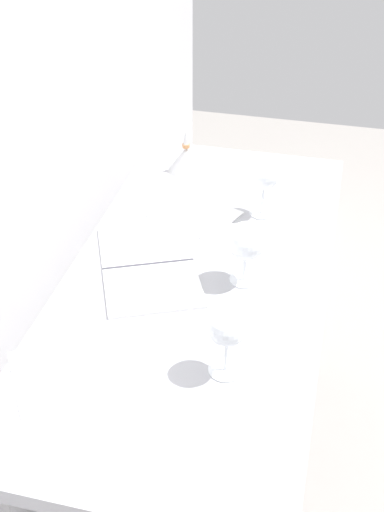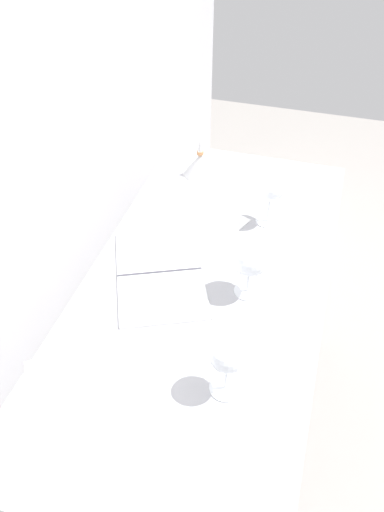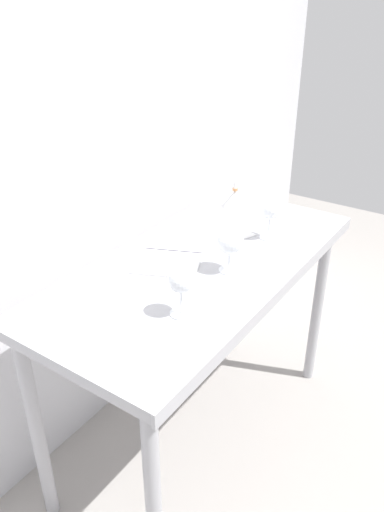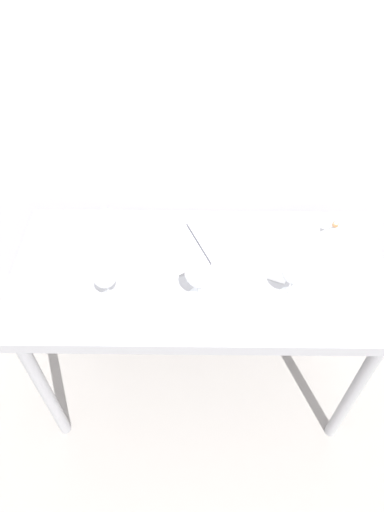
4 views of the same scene
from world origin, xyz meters
name	(u,v)px [view 2 (image 2 of 4)]	position (x,y,z in m)	size (l,w,h in m)	color
ground_plane	(200,447)	(0.00, 0.00, 0.00)	(6.00, 6.00, 0.00)	#99948F
back_wall	(13,125)	(0.00, 0.49, 1.30)	(3.80, 0.04, 2.60)	silver
steel_counter	(205,308)	(0.00, -0.01, 0.79)	(1.40, 0.65, 0.90)	#A5A5AA
wine_glass_near_center	(250,260)	(-0.01, -0.12, 1.02)	(0.10, 0.10, 0.17)	white
wine_glass_near_right	(271,189)	(0.32, -0.12, 1.02)	(0.09, 0.09, 0.17)	white
wine_glass_near_left	(228,357)	(-0.32, -0.14, 1.02)	(0.08, 0.08, 0.16)	white
open_notebook	(160,273)	(-0.01, 0.13, 0.90)	(0.44, 0.37, 0.01)	white
tasting_sheet_upper	(200,218)	(0.27, 0.09, 0.90)	(0.18, 0.26, 0.00)	white
tasting_sheet_lower	(90,380)	(-0.39, 0.16, 0.90)	(0.20, 0.28, 0.00)	white
decanter_funnel	(200,164)	(0.52, 0.16, 0.94)	(0.12, 0.12, 0.13)	silver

